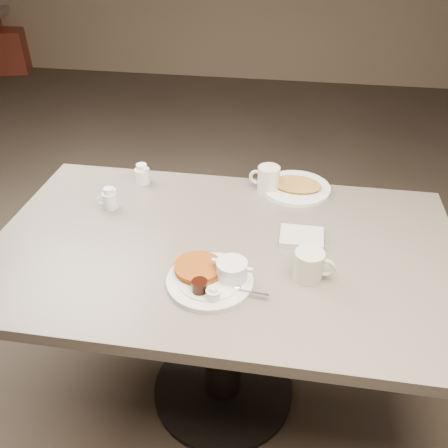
# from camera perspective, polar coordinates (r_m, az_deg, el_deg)

# --- Properties ---
(room) EXTENTS (7.04, 8.04, 2.84)m
(room) POSITION_cam_1_polar(r_m,az_deg,el_deg) (1.26, -0.16, 21.71)
(room) COLOR #4C3F33
(room) RESTS_ON ground
(diner_table) EXTENTS (1.50, 0.90, 0.75)m
(diner_table) POSITION_cam_1_polar(r_m,az_deg,el_deg) (1.65, -0.11, -7.26)
(diner_table) COLOR slate
(diner_table) RESTS_ON ground
(main_plate) EXTENTS (0.33, 0.30, 0.07)m
(main_plate) POSITION_cam_1_polar(r_m,az_deg,el_deg) (1.39, -1.39, -6.19)
(main_plate) COLOR silver
(main_plate) RESTS_ON diner_table
(coffee_mug_near) EXTENTS (0.13, 0.09, 0.09)m
(coffee_mug_near) POSITION_cam_1_polar(r_m,az_deg,el_deg) (1.41, 10.17, -4.79)
(coffee_mug_near) COLOR beige
(coffee_mug_near) RESTS_ON diner_table
(napkin) EXTENTS (0.14, 0.11, 0.02)m
(napkin) POSITION_cam_1_polar(r_m,az_deg,el_deg) (1.58, 9.22, -1.53)
(napkin) COLOR beige
(napkin) RESTS_ON diner_table
(coffee_mug_far) EXTENTS (0.12, 0.10, 0.10)m
(coffee_mug_far) POSITION_cam_1_polar(r_m,az_deg,el_deg) (1.81, 5.23, 5.35)
(coffee_mug_far) COLOR white
(coffee_mug_far) RESTS_ON diner_table
(creamer_left) EXTENTS (0.08, 0.05, 0.08)m
(creamer_left) POSITION_cam_1_polar(r_m,az_deg,el_deg) (1.75, -13.47, 2.92)
(creamer_left) COLOR white
(creamer_left) RESTS_ON diner_table
(creamer_right) EXTENTS (0.07, 0.07, 0.08)m
(creamer_right) POSITION_cam_1_polar(r_m,az_deg,el_deg) (1.89, -9.71, 5.85)
(creamer_right) COLOR white
(creamer_right) RESTS_ON diner_table
(hash_plate) EXTENTS (0.29, 0.29, 0.04)m
(hash_plate) POSITION_cam_1_polar(r_m,az_deg,el_deg) (1.84, 8.59, 4.41)
(hash_plate) COLOR white
(hash_plate) RESTS_ON diner_table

